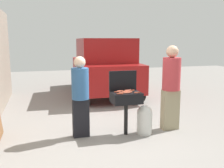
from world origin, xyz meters
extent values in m
plane|color=gray|center=(0.00, 0.00, 0.00)|extent=(24.00, 24.00, 0.00)
cylinder|color=black|center=(0.20, -0.12, 0.34)|extent=(0.08, 0.08, 0.68)
cube|color=black|center=(0.20, -0.12, 0.79)|extent=(0.60, 0.44, 0.22)
cube|color=black|center=(0.20, 0.10, 1.11)|extent=(0.60, 0.05, 0.42)
cylinder|color=#C6593D|center=(0.29, 0.01, 0.91)|extent=(0.13, 0.03, 0.03)
cylinder|color=#AD4228|center=(0.02, -0.27, 0.91)|extent=(0.13, 0.04, 0.03)
cylinder|color=#C6593D|center=(0.24, -0.06, 0.91)|extent=(0.13, 0.04, 0.03)
cylinder|color=#AD4228|center=(0.18, -0.14, 0.91)|extent=(0.13, 0.03, 0.03)
cylinder|color=#C6593D|center=(0.19, -0.22, 0.91)|extent=(0.13, 0.03, 0.03)
cylinder|color=#B74C33|center=(0.11, -0.01, 0.91)|extent=(0.13, 0.03, 0.03)
cylinder|color=#C6593D|center=(0.10, -0.17, 0.91)|extent=(0.13, 0.03, 0.03)
cylinder|color=#AD4228|center=(0.39, -0.26, 0.91)|extent=(0.13, 0.03, 0.03)
cylinder|color=#AD4228|center=(0.35, -0.03, 0.91)|extent=(0.13, 0.03, 0.03)
cylinder|color=#C6593D|center=(0.25, -0.18, 0.91)|extent=(0.13, 0.04, 0.03)
cylinder|color=#AD4228|center=(0.03, -0.08, 0.91)|extent=(0.13, 0.03, 0.03)
cylinder|color=silver|center=(0.59, -0.19, 0.23)|extent=(0.32, 0.32, 0.46)
sphere|color=silver|center=(0.59, -0.19, 0.46)|extent=(0.31, 0.31, 0.31)
cube|color=black|center=(-0.72, 0.02, 0.39)|extent=(0.33, 0.18, 0.79)
cylinder|color=#2D598C|center=(-0.72, 0.02, 1.10)|extent=(0.35, 0.35, 0.62)
sphere|color=beige|center=(-0.72, 0.02, 1.53)|extent=(0.23, 0.23, 0.23)
cube|color=gray|center=(1.25, -0.07, 0.44)|extent=(0.37, 0.20, 0.89)
cylinder|color=#B23338|center=(1.25, -0.07, 1.24)|extent=(0.39, 0.39, 0.70)
sphere|color=tan|center=(1.25, -0.07, 1.72)|extent=(0.26, 0.26, 0.26)
cube|color=maroon|center=(0.79, 4.15, 0.77)|extent=(2.14, 4.50, 0.90)
cube|color=maroon|center=(0.78, 3.95, 1.62)|extent=(1.90, 2.69, 0.80)
cylinder|color=black|center=(1.61, 2.56, 0.32)|extent=(0.26, 0.65, 0.64)
cylinder|color=black|center=(-0.19, 2.66, 0.32)|extent=(0.26, 0.65, 0.64)
cylinder|color=black|center=(1.78, 5.63, 0.32)|extent=(0.26, 0.65, 0.64)
cylinder|color=black|center=(-0.02, 5.73, 0.32)|extent=(0.26, 0.65, 0.64)
camera|label=1|loc=(-1.49, -4.94, 1.95)|focal=40.77mm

